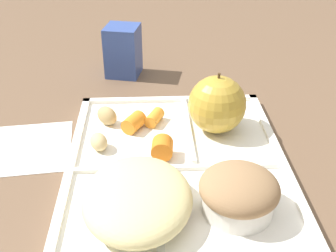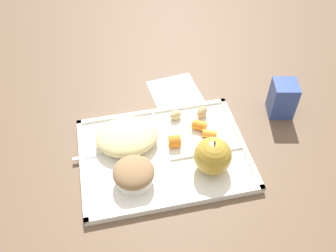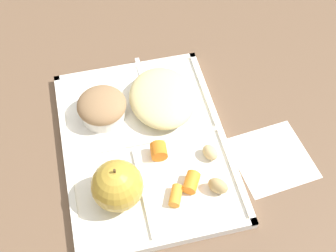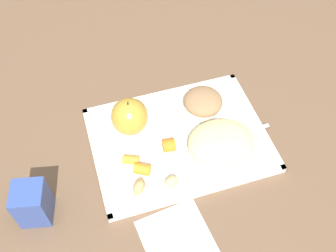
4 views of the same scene
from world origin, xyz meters
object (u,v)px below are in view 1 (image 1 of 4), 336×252
lunch_tray (178,173)px  milk_carton (123,51)px  green_apple (217,104)px  plastic_fork (160,239)px  bran_muffin (239,193)px

lunch_tray → milk_carton: bearing=-165.7°
green_apple → plastic_fork: size_ratio=0.60×
lunch_tray → bran_muffin: size_ratio=4.30×
bran_muffin → lunch_tray: bearing=-141.8°
lunch_tray → bran_muffin: (0.08, 0.06, 0.03)m
milk_carton → lunch_tray: bearing=26.6°
lunch_tray → bran_muffin: bran_muffin is taller
bran_muffin → milk_carton: milk_carton is taller
lunch_tray → bran_muffin: bearing=38.2°
lunch_tray → green_apple: size_ratio=4.26×
green_apple → milk_carton: green_apple is taller
lunch_tray → green_apple: bearing=146.9°
lunch_tray → green_apple: green_apple is taller
bran_muffin → plastic_fork: bran_muffin is taller
green_apple → milk_carton: (-0.22, -0.14, -0.01)m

